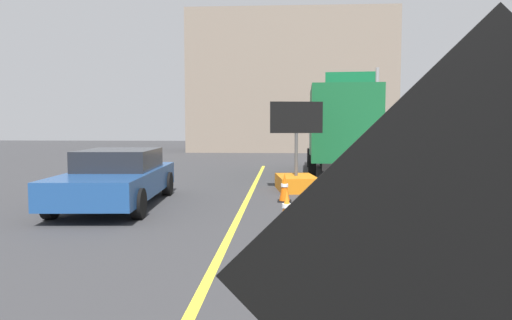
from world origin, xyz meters
The scene contains 10 objects.
lane_center_stripe centered at (0.00, 6.00, 0.00)m, with size 0.14×36.00×0.01m, color yellow.
roadwork_sign centered at (1.58, 2.74, 1.47)m, with size 1.63×0.16×2.33m.
arrow_board_trailer centered at (1.35, 15.59, 0.48)m, with size 1.60×1.93×2.70m.
box_truck centered at (3.25, 20.59, 1.84)m, with size 2.83×7.81×3.41m.
pickup_car centered at (-3.15, 12.67, 0.70)m, with size 2.35×5.21×1.38m.
highway_guide_sign centered at (5.08, 26.48, 3.42)m, with size 2.78×0.35×5.00m.
far_building_block centered at (1.48, 37.95, 5.17)m, with size 15.18×6.57×10.33m, color gray.
traffic_cone_mid_lane centered at (1.18, 7.02, 0.33)m, with size 0.36×0.36×0.67m.
traffic_cone_far_lane centered at (1.04, 10.36, 0.37)m, with size 0.36×0.36×0.75m.
traffic_cone_curbside centered at (1.00, 13.45, 0.37)m, with size 0.36×0.36×0.75m.
Camera 1 is at (0.97, 1.35, 1.99)m, focal length 32.81 mm.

